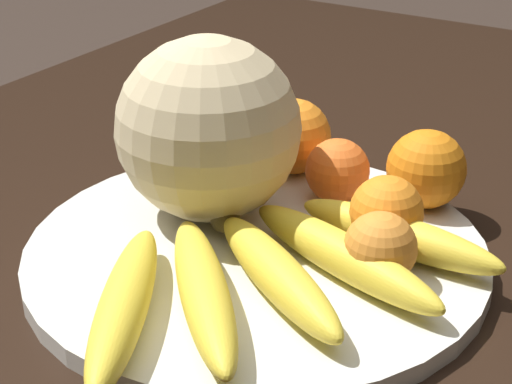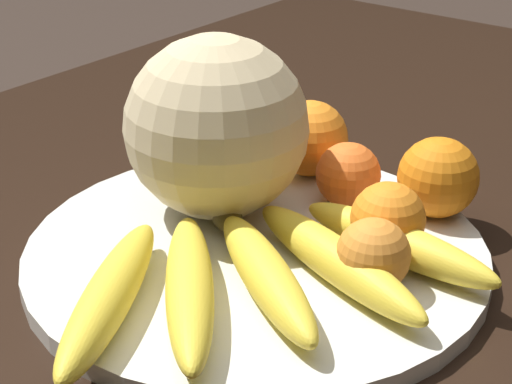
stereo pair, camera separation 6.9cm
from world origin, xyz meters
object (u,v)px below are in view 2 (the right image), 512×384
(orange_back_left, at_px, (310,138))
(produce_tag, at_px, (381,230))
(banana_bunch, at_px, (256,272))
(orange_back_right, at_px, (373,255))
(kitchen_table, at_px, (245,315))
(melon, at_px, (216,127))
(orange_front_right, at_px, (438,177))
(fruit_bowl, at_px, (256,253))
(orange_front_left, at_px, (348,175))
(orange_mid_center, at_px, (388,219))

(orange_back_left, relative_size, produce_tag, 0.85)
(banana_bunch, distance_m, orange_back_right, 0.09)
(kitchen_table, bearing_deg, melon, -76.24)
(melon, height_order, orange_front_right, melon)
(kitchen_table, bearing_deg, orange_back_right, 77.94)
(melon, bearing_deg, orange_back_right, 81.61)
(fruit_bowl, xyz_separation_m, orange_front_right, (-0.14, 0.09, 0.04))
(fruit_bowl, height_order, orange_front_left, orange_front_left)
(melon, bearing_deg, orange_back_left, 169.99)
(orange_front_right, height_order, orange_back_left, orange_back_left)
(orange_back_left, distance_m, produce_tag, 0.14)
(kitchen_table, xyz_separation_m, orange_back_right, (0.03, 0.15, 0.14))
(melon, height_order, banana_bunch, melon)
(orange_front_left, distance_m, orange_mid_center, 0.09)
(orange_front_right, relative_size, orange_back_right, 1.25)
(fruit_bowl, bearing_deg, orange_back_right, 91.96)
(orange_mid_center, bearing_deg, banana_bunch, -22.34)
(fruit_bowl, xyz_separation_m, banana_bunch, (0.06, 0.04, 0.03))
(orange_front_left, bearing_deg, melon, -46.59)
(orange_back_right, relative_size, produce_tag, 0.66)
(melon, distance_m, orange_back_left, 0.12)
(orange_front_right, xyz_separation_m, orange_mid_center, (0.09, -0.00, -0.01))
(fruit_bowl, distance_m, produce_tag, 0.11)
(orange_back_left, bearing_deg, banana_bunch, 24.32)
(produce_tag, bearing_deg, orange_front_right, 176.53)
(fruit_bowl, xyz_separation_m, melon, (-0.03, -0.07, 0.09))
(produce_tag, bearing_deg, orange_front_left, -101.77)
(kitchen_table, distance_m, orange_back_right, 0.21)
(fruit_bowl, distance_m, orange_front_left, 0.12)
(fruit_bowl, relative_size, melon, 2.40)
(orange_front_left, relative_size, orange_back_right, 1.03)
(fruit_bowl, distance_m, orange_back_left, 0.16)
(produce_tag, bearing_deg, fruit_bowl, -24.45)
(orange_front_left, bearing_deg, kitchen_table, -38.86)
(orange_back_left, bearing_deg, kitchen_table, 2.72)
(kitchen_table, height_order, orange_mid_center, orange_mid_center)
(orange_back_right, bearing_deg, melon, -98.39)
(banana_bunch, height_order, produce_tag, banana_bunch)
(fruit_bowl, bearing_deg, produce_tag, 139.94)
(orange_front_right, height_order, orange_mid_center, orange_front_right)
(orange_front_right, bearing_deg, orange_mid_center, -0.18)
(melon, xyz_separation_m, produce_tag, (-0.05, 0.14, -0.08))
(orange_back_left, height_order, produce_tag, orange_back_left)
(orange_mid_center, distance_m, orange_back_right, 0.06)
(kitchen_table, xyz_separation_m, orange_front_right, (-0.11, 0.13, 0.14))
(kitchen_table, xyz_separation_m, melon, (0.01, -0.03, 0.19))
(banana_bunch, xyz_separation_m, orange_back_left, (-0.20, -0.09, 0.02))
(melon, bearing_deg, produce_tag, 111.57)
(fruit_bowl, height_order, banana_bunch, banana_bunch)
(banana_bunch, relative_size, produce_tag, 3.64)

